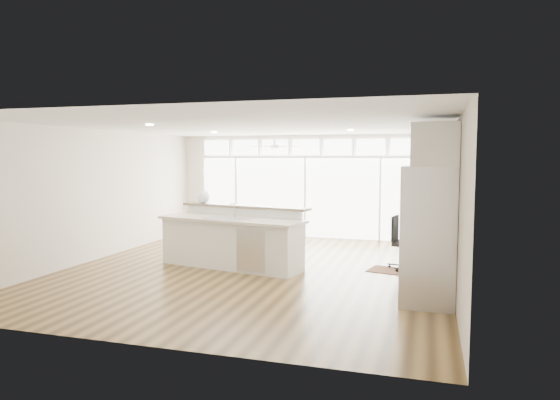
% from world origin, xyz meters
% --- Properties ---
extents(floor, '(7.00, 8.00, 0.02)m').
position_xyz_m(floor, '(0.00, 0.00, -0.01)').
color(floor, '#463015').
rests_on(floor, ground).
extents(ceiling, '(7.00, 8.00, 0.02)m').
position_xyz_m(ceiling, '(0.00, 0.00, 2.70)').
color(ceiling, silver).
rests_on(ceiling, wall_back).
extents(wall_back, '(7.00, 0.04, 2.70)m').
position_xyz_m(wall_back, '(0.00, 4.00, 1.35)').
color(wall_back, beige).
rests_on(wall_back, floor).
extents(wall_front, '(7.00, 0.04, 2.70)m').
position_xyz_m(wall_front, '(0.00, -4.00, 1.35)').
color(wall_front, beige).
rests_on(wall_front, floor).
extents(wall_left, '(0.04, 8.00, 2.70)m').
position_xyz_m(wall_left, '(-3.50, 0.00, 1.35)').
color(wall_left, beige).
rests_on(wall_left, floor).
extents(wall_right, '(0.04, 8.00, 2.70)m').
position_xyz_m(wall_right, '(3.50, 0.00, 1.35)').
color(wall_right, beige).
rests_on(wall_right, floor).
extents(glass_wall, '(5.80, 0.06, 2.08)m').
position_xyz_m(glass_wall, '(0.00, 3.94, 1.05)').
color(glass_wall, white).
rests_on(glass_wall, wall_back).
extents(transom_row, '(5.90, 0.06, 0.40)m').
position_xyz_m(transom_row, '(0.00, 3.94, 2.38)').
color(transom_row, white).
rests_on(transom_row, wall_back).
extents(desk_window, '(0.04, 0.85, 0.85)m').
position_xyz_m(desk_window, '(3.46, 0.30, 1.55)').
color(desk_window, white).
rests_on(desk_window, wall_right).
extents(ceiling_fan, '(1.16, 1.16, 0.32)m').
position_xyz_m(ceiling_fan, '(-0.50, 2.80, 2.48)').
color(ceiling_fan, silver).
rests_on(ceiling_fan, ceiling).
extents(recessed_lights, '(3.40, 3.00, 0.02)m').
position_xyz_m(recessed_lights, '(0.00, 0.20, 2.68)').
color(recessed_lights, white).
rests_on(recessed_lights, ceiling).
extents(oven_cabinet, '(0.64, 1.20, 2.50)m').
position_xyz_m(oven_cabinet, '(3.17, 1.80, 1.25)').
color(oven_cabinet, white).
rests_on(oven_cabinet, floor).
extents(desk_nook, '(0.72, 1.30, 0.76)m').
position_xyz_m(desk_nook, '(3.13, 0.30, 0.38)').
color(desk_nook, white).
rests_on(desk_nook, floor).
extents(upper_cabinets, '(0.64, 1.30, 0.64)m').
position_xyz_m(upper_cabinets, '(3.17, 0.30, 2.35)').
color(upper_cabinets, white).
rests_on(upper_cabinets, wall_right).
extents(refrigerator, '(0.76, 0.90, 2.00)m').
position_xyz_m(refrigerator, '(3.11, -1.35, 1.00)').
color(refrigerator, silver).
rests_on(refrigerator, floor).
extents(fridge_cabinet, '(0.64, 0.90, 0.60)m').
position_xyz_m(fridge_cabinet, '(3.17, -1.35, 2.30)').
color(fridge_cabinet, white).
rests_on(fridge_cabinet, wall_right).
extents(framed_photos, '(0.06, 0.22, 0.80)m').
position_xyz_m(framed_photos, '(3.46, 0.92, 1.40)').
color(framed_photos, black).
rests_on(framed_photos, wall_right).
extents(kitchen_island, '(3.10, 1.68, 1.17)m').
position_xyz_m(kitchen_island, '(-0.52, 0.04, 0.58)').
color(kitchen_island, white).
rests_on(kitchen_island, floor).
extents(rug, '(0.96, 0.78, 0.01)m').
position_xyz_m(rug, '(2.49, 0.60, 0.01)').
color(rug, '#371A11').
rests_on(rug, floor).
extents(office_chair, '(0.60, 0.57, 1.01)m').
position_xyz_m(office_chair, '(2.72, 0.80, 0.50)').
color(office_chair, black).
rests_on(office_chair, floor).
extents(fishbowl, '(0.32, 0.32, 0.27)m').
position_xyz_m(fishbowl, '(-1.37, 0.63, 1.30)').
color(fishbowl, white).
rests_on(fishbowl, kitchen_island).
extents(monitor, '(0.15, 0.54, 0.45)m').
position_xyz_m(monitor, '(3.05, 0.30, 0.98)').
color(monitor, black).
rests_on(monitor, desk_nook).
extents(keyboard, '(0.14, 0.30, 0.01)m').
position_xyz_m(keyboard, '(2.88, 0.30, 0.77)').
color(keyboard, silver).
rests_on(keyboard, desk_nook).
extents(potted_plant, '(0.31, 0.33, 0.23)m').
position_xyz_m(potted_plant, '(3.17, 1.80, 2.62)').
color(potted_plant, '#265725').
rests_on(potted_plant, oven_cabinet).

